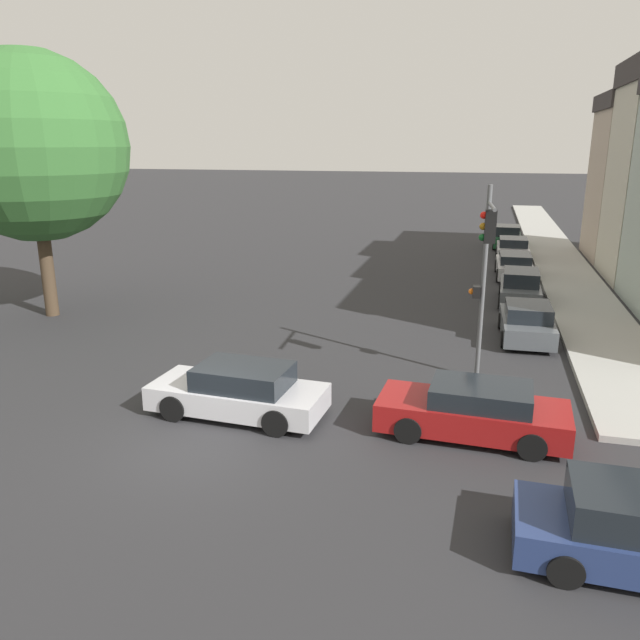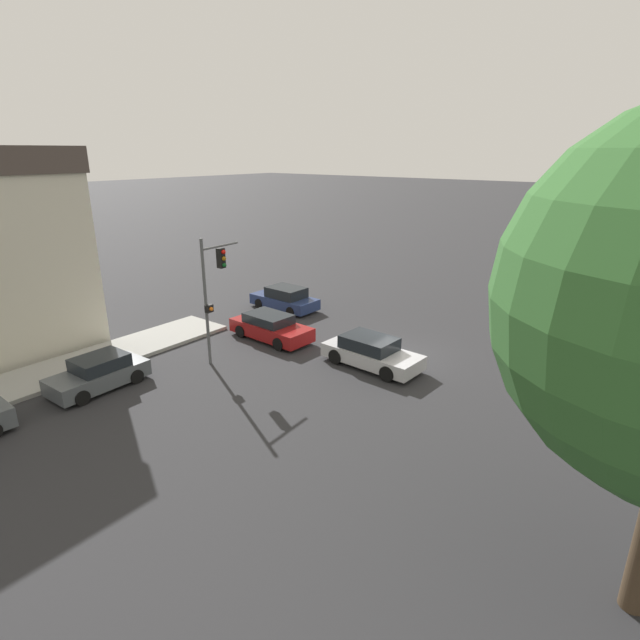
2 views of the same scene
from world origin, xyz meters
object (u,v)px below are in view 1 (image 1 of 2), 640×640
parked_car_3 (513,249)px  parked_car_4 (507,237)px  street_tree (33,147)px  crossing_car_2 (239,391)px  crossing_car_0 (474,411)px  parked_car_1 (520,288)px  parked_car_2 (514,266)px  parked_car_0 (527,323)px  traffic_signal (485,259)px

parked_car_3 → parked_car_4: 4.87m
street_tree → crossing_car_2: 14.89m
crossing_car_0 → parked_car_4: 30.30m
parked_car_1 → parked_car_3: 11.21m
parked_car_2 → parked_car_3: bearing=-2.0°
crossing_car_2 → parked_car_0: bearing=-127.9°
crossing_car_2 → parked_car_4: bearing=-100.7°
traffic_signal → parked_car_1: 11.19m
street_tree → traffic_signal: size_ratio=1.80×
street_tree → crossing_car_2: (11.38, -7.37, -6.15)m
crossing_car_2 → parked_car_2: crossing_car_2 is taller
parked_car_1 → crossing_car_2: bearing=153.5°
parked_car_2 → parked_car_4: bearing=-0.5°
crossing_car_0 → parked_car_3: size_ratio=1.14×
traffic_signal → parked_car_0: bearing=-112.2°
parked_car_1 → parked_car_2: size_ratio=0.99×
crossing_car_2 → crossing_car_0: bearing=-173.9°
parked_car_2 → traffic_signal: bearing=173.2°
parked_car_1 → crossing_car_0: bearing=174.8°
parked_car_1 → parked_car_4: 16.08m
parked_car_0 → parked_car_2: parked_car_0 is taller
traffic_signal → crossing_car_0: 4.76m
street_tree → parked_car_1: bearing=20.4°
parked_car_3 → parked_car_4: size_ratio=0.97×
traffic_signal → parked_car_2: size_ratio=1.33×
street_tree → parked_car_2: (19.07, 12.83, -6.18)m
street_tree → parked_car_0: 20.13m
parked_car_4 → parked_car_0: bearing=-178.2°
crossing_car_0 → parked_car_0: (1.70, 8.56, -0.01)m
crossing_car_0 → traffic_signal: bearing=-87.4°
parked_car_1 → parked_car_3: size_ratio=1.06×
crossing_car_2 → parked_car_0: 11.75m
parked_car_1 → parked_car_4: bearing=2.1°
street_tree → parked_car_1: 21.29m
street_tree → parked_car_4: 30.57m
crossing_car_0 → parked_car_4: bearing=-90.1°
traffic_signal → crossing_car_0: traffic_signal is taller
traffic_signal → parked_car_2: 16.71m
parked_car_0 → parked_car_4: size_ratio=0.94×
parked_car_1 → parked_car_2: (-0.04, 5.71, -0.07)m
parked_car_4 → crossing_car_0: bearing=178.5°
parked_car_1 → parked_car_2: parked_car_1 is taller
parked_car_0 → parked_car_1: 5.63m
traffic_signal → parked_car_4: bearing=-96.9°
crossing_car_2 → traffic_signal: bearing=-144.1°
street_tree → parked_car_0: size_ratio=2.68×
traffic_signal → crossing_car_2: bearing=29.1°
crossing_car_0 → parked_car_1: 14.29m
parked_car_0 → parked_car_4: 21.70m
crossing_car_0 → parked_car_2: (1.66, 19.90, -0.01)m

